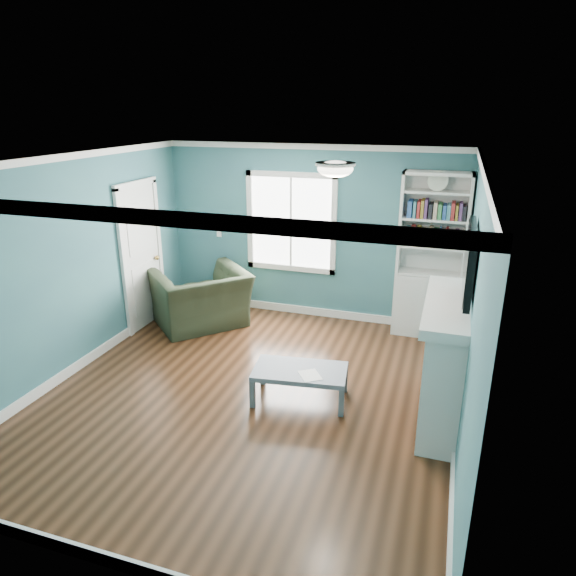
% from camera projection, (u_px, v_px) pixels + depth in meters
% --- Properties ---
extents(floor, '(5.00, 5.00, 0.00)m').
position_uv_depth(floor, '(250.00, 393.00, 5.87)').
color(floor, black).
rests_on(floor, ground).
extents(room_walls, '(5.00, 5.00, 5.00)m').
position_uv_depth(room_walls, '(246.00, 261.00, 5.34)').
color(room_walls, '#315D6D').
rests_on(room_walls, ground).
extents(trim, '(4.50, 5.00, 2.60)m').
position_uv_depth(trim, '(247.00, 292.00, 5.45)').
color(trim, white).
rests_on(trim, ground).
extents(window, '(1.40, 0.06, 1.50)m').
position_uv_depth(window, '(291.00, 223.00, 7.70)').
color(window, white).
rests_on(window, room_walls).
extents(bookshelf, '(0.90, 0.35, 2.31)m').
position_uv_depth(bookshelf, '(429.00, 273.00, 7.10)').
color(bookshelf, silver).
rests_on(bookshelf, ground).
extents(fireplace, '(0.44, 1.58, 1.30)m').
position_uv_depth(fireplace, '(445.00, 362.00, 5.23)').
color(fireplace, black).
rests_on(fireplace, ground).
extents(tv, '(0.06, 1.10, 0.65)m').
position_uv_depth(tv, '(470.00, 261.00, 4.83)').
color(tv, black).
rests_on(tv, fireplace).
extents(door, '(0.12, 0.98, 2.17)m').
position_uv_depth(door, '(142.00, 255.00, 7.41)').
color(door, silver).
rests_on(door, ground).
extents(ceiling_fixture, '(0.38, 0.38, 0.15)m').
position_uv_depth(ceiling_fixture, '(335.00, 168.00, 4.84)').
color(ceiling_fixture, white).
rests_on(ceiling_fixture, room_walls).
extents(light_switch, '(0.08, 0.01, 0.12)m').
position_uv_depth(light_switch, '(219.00, 233.00, 8.13)').
color(light_switch, white).
rests_on(light_switch, room_walls).
extents(recliner, '(1.48, 1.51, 1.12)m').
position_uv_depth(recliner, '(201.00, 289.00, 7.53)').
color(recliner, '#242E1D').
rests_on(recliner, ground).
extents(coffee_table, '(1.08, 0.69, 0.37)m').
position_uv_depth(coffee_table, '(300.00, 373.00, 5.65)').
color(coffee_table, '#505960').
rests_on(coffee_table, ground).
extents(paper_sheet, '(0.31, 0.33, 0.00)m').
position_uv_depth(paper_sheet, '(310.00, 375.00, 5.51)').
color(paper_sheet, white).
rests_on(paper_sheet, coffee_table).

